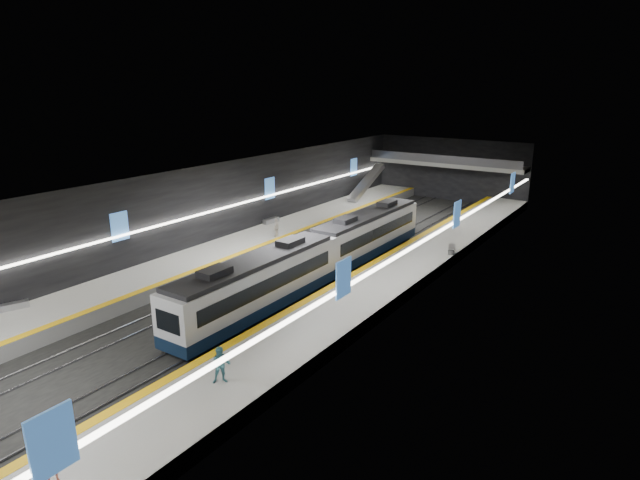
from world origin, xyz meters
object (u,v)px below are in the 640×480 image
Objects in this scene: bench_left_near at (13,306)px; passenger_right_a at (51,464)px; passenger_left_a at (276,228)px; escalator at (366,183)px; bench_right_far at (452,249)px; train at (320,254)px; passenger_right_b at (221,365)px; bench_left_far at (271,221)px.

passenger_right_a is (16.85, -7.26, 0.60)m from bench_left_near.
bench_left_near is 1.00× the size of passenger_left_a.
bench_left_near is 1.09× the size of passenger_right_a.
passenger_left_a is at bearing -85.21° from escalator.
passenger_right_a is (-2.15, -34.44, 0.58)m from bench_right_far.
train is 15.48× the size of bench_right_far.
escalator reaches higher than bench_left_near.
passenger_left_a is (3.69, 22.44, 0.67)m from bench_left_near.
train is 17.10m from passenger_right_b.
train is 18.44× the size of passenger_right_a.
train reaches higher than bench_left_near.
train is 21.13m from bench_left_near.
passenger_left_a is at bearing 101.46° from bench_left_near.
passenger_left_a reaches higher than bench_left_far.
passenger_right_a is 0.87× the size of passenger_right_b.
passenger_left_a is at bearing -41.26° from bench_left_far.
bench_left_far is at bearing 143.63° from train.
passenger_right_b is (-1.79, -26.11, 0.70)m from bench_right_far.
escalator is (-10.00, 25.32, 0.70)m from train.
escalator is 44.30m from passenger_right_b.
bench_left_near is 0.92× the size of bench_right_far.
bench_right_far is (17.00, -15.49, -1.66)m from escalator.
bench_right_far is at bearing 75.86° from bench_left_near.
bench_right_far is 16.04m from passenger_left_a.
train reaches higher than bench_right_far.
escalator is 42.76m from bench_left_near.
passenger_right_a reaches higher than bench_left_far.
passenger_right_b reaches higher than passenger_right_a.
passenger_left_a is at bearing 179.00° from bench_right_far.
escalator is at bearing 66.40° from passenger_right_b.
passenger_right_b is at bearing -112.14° from bench_right_far.
bench_left_near is at bearing -143.17° from bench_right_far.
bench_left_far is at bearing 164.75° from bench_right_far.
train is 16.86× the size of passenger_left_a.
passenger_right_b reaches higher than passenger_left_a.
escalator is 4.25× the size of passenger_right_b.
passenger_right_b reaches higher than bench_left_far.
bench_left_near is at bearing 139.90° from passenger_right_b.
bench_left_far is 1.01× the size of bench_right_far.
escalator is 4.91× the size of passenger_right_a.
passenger_right_a is at bearing -2.48° from bench_left_near.
passenger_right_a is (4.85, -24.62, -0.38)m from train.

